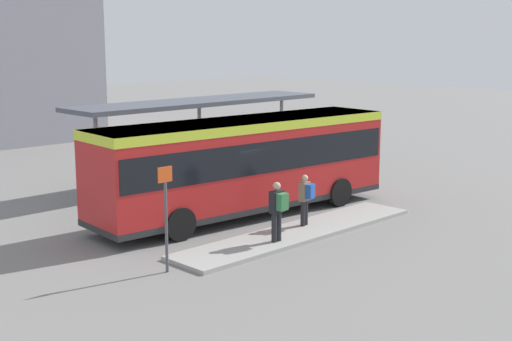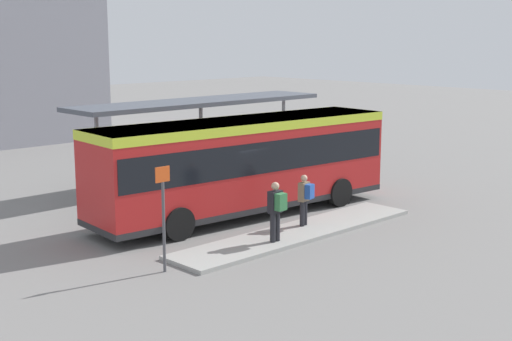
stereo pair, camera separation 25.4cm
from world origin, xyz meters
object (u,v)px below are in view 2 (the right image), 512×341
(platform_sign, at_px, (163,214))
(pedestrian_companion, at_px, (276,208))
(bicycle_white, at_px, (318,153))
(potted_planter_near_shelter, at_px, (185,178))
(city_bus, at_px, (244,160))
(bicycle_green, at_px, (341,158))
(pedestrian_waiting, at_px, (305,197))
(bicycle_orange, at_px, (328,155))

(platform_sign, bearing_deg, pedestrian_companion, -5.67)
(bicycle_white, height_order, potted_planter_near_shelter, potted_planter_near_shelter)
(city_bus, xyz_separation_m, bicycle_green, (9.95, 3.89, -1.58))
(bicycle_green, bearing_deg, platform_sign, 113.38)
(pedestrian_companion, xyz_separation_m, bicycle_green, (11.77, 7.21, -0.80))
(city_bus, height_order, platform_sign, city_bus)
(potted_planter_near_shelter, bearing_deg, bicycle_white, 11.13)
(city_bus, bearing_deg, pedestrian_companion, -114.17)
(pedestrian_waiting, relative_size, bicycle_orange, 0.93)
(bicycle_green, bearing_deg, city_bus, 111.04)
(bicycle_orange, height_order, platform_sign, platform_sign)
(pedestrian_companion, distance_m, platform_sign, 3.82)
(pedestrian_waiting, height_order, bicycle_green, pedestrian_waiting)
(potted_planter_near_shelter, bearing_deg, city_bus, -91.83)
(city_bus, relative_size, bicycle_white, 6.63)
(city_bus, distance_m, pedestrian_companion, 3.86)
(bicycle_white, distance_m, platform_sign, 17.72)
(bicycle_white, bearing_deg, platform_sign, -60.20)
(bicycle_orange, relative_size, potted_planter_near_shelter, 1.18)
(city_bus, height_order, bicycle_white, city_bus)
(pedestrian_waiting, relative_size, bicycle_green, 1.03)
(platform_sign, bearing_deg, potted_planter_near_shelter, 48.07)
(bicycle_green, xyz_separation_m, bicycle_orange, (-0.11, 0.74, 0.03))
(bicycle_orange, bearing_deg, bicycle_white, 167.45)
(city_bus, distance_m, bicycle_green, 10.80)
(pedestrian_companion, bearing_deg, bicycle_white, -56.02)
(bicycle_white, bearing_deg, city_bus, -59.99)
(pedestrian_companion, xyz_separation_m, bicycle_white, (11.82, 8.68, -0.77))
(city_bus, relative_size, potted_planter_near_shelter, 7.60)
(bicycle_white, relative_size, potted_planter_near_shelter, 1.15)
(pedestrian_companion, height_order, platform_sign, platform_sign)
(city_bus, height_order, bicycle_green, city_bus)
(city_bus, xyz_separation_m, pedestrian_companion, (-1.82, -3.31, -0.78))
(bicycle_white, relative_size, platform_sign, 0.61)
(bicycle_orange, bearing_deg, pedestrian_companion, -55.40)
(pedestrian_companion, distance_m, bicycle_green, 13.82)
(pedestrian_waiting, relative_size, pedestrian_companion, 0.92)
(potted_planter_near_shelter, bearing_deg, pedestrian_waiting, -89.89)
(bicycle_green, bearing_deg, pedestrian_waiting, 123.45)
(bicycle_orange, bearing_deg, platform_sign, -63.56)
(bicycle_white, bearing_deg, pedestrian_companion, -51.93)
(bicycle_orange, bearing_deg, bicycle_green, 8.93)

